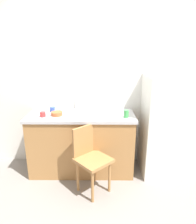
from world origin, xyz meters
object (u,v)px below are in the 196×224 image
at_px(refrigerator, 161,126).
at_px(terracotta_bowl, 57,114).
at_px(cup_white, 61,108).
at_px(cup_green, 126,114).
at_px(cup_blue, 53,109).
at_px(chair, 90,156).
at_px(cup_red, 43,114).
at_px(dish_tray, 96,113).

height_order(refrigerator, terracotta_bowl, refrigerator).
bearing_deg(refrigerator, cup_white, 172.59).
bearing_deg(cup_green, terracotta_bowl, 175.21).
relative_size(refrigerator, cup_blue, 18.28).
distance_m(chair, cup_red, 0.90).
bearing_deg(dish_tray, cup_white, 161.18).
xyz_separation_m(dish_tray, cup_blue, (-0.67, 0.12, 0.01)).
relative_size(chair, cup_green, 8.28).
bearing_deg(terracotta_bowl, cup_white, 84.66).
height_order(refrigerator, cup_red, refrigerator).
xyz_separation_m(chair, cup_red, (-0.69, 0.36, 0.46)).
distance_m(cup_white, cup_blue, 0.14).
xyz_separation_m(dish_tray, cup_red, (-0.76, -0.11, 0.01)).
relative_size(refrigerator, chair, 1.68).
height_order(refrigerator, dish_tray, refrigerator).
bearing_deg(cup_white, cup_blue, -150.53).
xyz_separation_m(dish_tray, cup_white, (-0.55, 0.19, 0.01)).
relative_size(terracotta_bowl, cup_blue, 1.99).
xyz_separation_m(cup_blue, cup_red, (-0.09, -0.23, -0.00)).
xyz_separation_m(cup_green, cup_red, (-1.18, 0.03, -0.02)).
bearing_deg(dish_tray, cup_red, -171.63).
xyz_separation_m(chair, cup_white, (-0.47, 0.66, 0.46)).
xyz_separation_m(refrigerator, cup_red, (-1.73, -0.10, 0.21)).
bearing_deg(refrigerator, cup_red, -176.66).
distance_m(chair, cup_blue, 0.96).
height_order(chair, cup_green, cup_green).
xyz_separation_m(cup_white, cup_red, (-0.21, -0.30, 0.00)).
bearing_deg(cup_blue, terracotta_bowl, -60.78).
height_order(refrigerator, cup_green, refrigerator).
bearing_deg(cup_green, chair, -145.70).
distance_m(refrigerator, cup_white, 1.54).
bearing_deg(cup_red, refrigerator, 3.34).
height_order(chair, dish_tray, dish_tray).
xyz_separation_m(chair, cup_green, (0.49, 0.34, 0.48)).
bearing_deg(refrigerator, dish_tray, 179.36).
bearing_deg(cup_blue, refrigerator, -4.50).
relative_size(cup_blue, cup_red, 1.02).
relative_size(refrigerator, cup_green, 13.94).
distance_m(terracotta_bowl, cup_white, 0.24).
relative_size(cup_white, cup_blue, 0.86).
bearing_deg(cup_blue, cup_white, 29.47).
height_order(terracotta_bowl, cup_blue, cup_blue).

